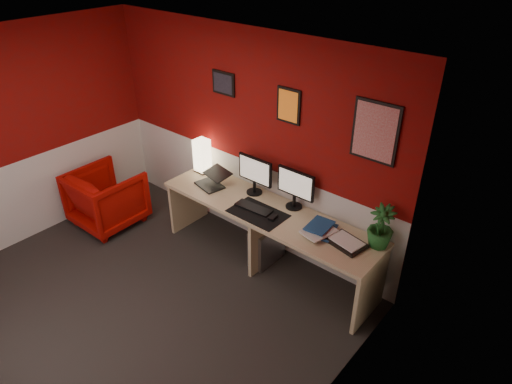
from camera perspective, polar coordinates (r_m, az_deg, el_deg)
name	(u,v)px	position (r m, az deg, el deg)	size (l,w,h in m)	color
ground	(135,308)	(4.91, -15.00, -13.87)	(4.00, 3.50, 0.01)	black
ceiling	(88,60)	(3.68, -20.36, 15.30)	(4.00, 3.50, 0.01)	white
wall_back	(246,140)	(5.15, -1.23, 6.50)	(4.00, 0.01, 2.50)	maroon
wall_left	(9,142)	(5.80, -28.62, 5.48)	(0.01, 3.50, 2.50)	maroon
wall_right	(303,313)	(2.98, 5.96, -14.82)	(0.01, 3.50, 2.50)	maroon
wainscot_back	(247,197)	(5.50, -1.18, -0.66)	(4.00, 0.01, 1.00)	silver
wainscot_left	(26,200)	(6.11, -26.88, -0.86)	(0.01, 3.50, 1.00)	silver
desk	(267,238)	(5.05, 1.37, -5.76)	(2.60, 0.65, 0.73)	tan
shoji_lamp	(202,157)	(5.54, -6.77, 4.45)	(0.16, 0.16, 0.40)	#FFE5B2
laptop	(209,178)	(5.25, -5.90, 1.82)	(0.33, 0.23, 0.22)	black
monitor_left	(254,170)	(5.00, -0.21, 2.77)	(0.45, 0.06, 0.58)	black
monitor_right	(295,184)	(4.76, 4.92, 1.07)	(0.45, 0.06, 0.58)	black
desk_mat	(258,213)	(4.78, 0.24, -2.69)	(0.60, 0.38, 0.01)	black
keyboard	(254,208)	(4.85, -0.31, -1.99)	(0.42, 0.14, 0.02)	black
mouse	(273,217)	(4.68, 2.10, -3.22)	(0.06, 0.10, 0.03)	black
book_bottom	(311,228)	(4.57, 6.94, -4.51)	(0.24, 0.32, 0.03)	navy
book_middle	(311,226)	(4.55, 6.88, -4.26)	(0.24, 0.32, 0.02)	silver
book_top	(310,222)	(4.56, 6.76, -3.80)	(0.22, 0.29, 0.03)	navy
zen_tray	(347,243)	(4.43, 11.31, -6.28)	(0.35, 0.25, 0.03)	black
potted_plant	(381,227)	(4.36, 15.43, -4.22)	(0.24, 0.24, 0.44)	#19591E
pc_tower	(267,244)	(5.18, 1.35, -6.58)	(0.20, 0.45, 0.45)	#99999E
armchair	(107,198)	(6.05, -18.23, -0.70)	(0.78, 0.80, 0.73)	#A50C06
art_left	(224,83)	(5.13, -4.10, 13.47)	(0.32, 0.02, 0.26)	black
art_center	(289,106)	(4.60, 4.13, 10.76)	(0.28, 0.02, 0.36)	orange
art_right	(375,132)	(4.16, 14.75, 7.31)	(0.44, 0.02, 0.56)	red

